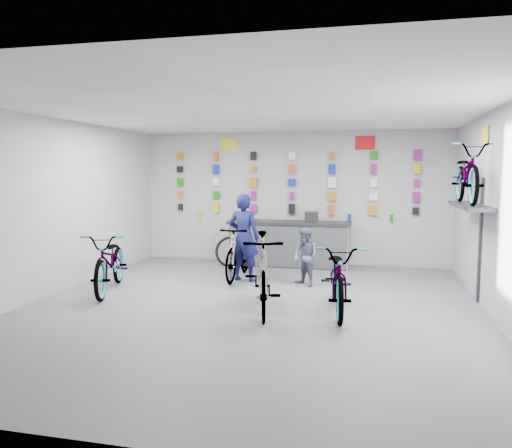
% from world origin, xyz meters
% --- Properties ---
extents(floor, '(8.00, 8.00, 0.00)m').
position_xyz_m(floor, '(0.00, 0.00, 0.00)').
color(floor, '#4E4E53').
rests_on(floor, ground).
extents(ceiling, '(8.00, 8.00, 0.00)m').
position_xyz_m(ceiling, '(0.00, 0.00, 3.00)').
color(ceiling, white).
rests_on(ceiling, wall_back).
extents(wall_back, '(7.00, 0.00, 7.00)m').
position_xyz_m(wall_back, '(0.00, 4.00, 1.50)').
color(wall_back, '#B9B9BB').
rests_on(wall_back, floor).
extents(wall_front, '(7.00, 0.00, 7.00)m').
position_xyz_m(wall_front, '(0.00, -4.00, 1.50)').
color(wall_front, '#B9B9BB').
rests_on(wall_front, floor).
extents(wall_left, '(0.00, 8.00, 8.00)m').
position_xyz_m(wall_left, '(-3.50, 0.00, 1.50)').
color(wall_left, '#B9B9BB').
rests_on(wall_left, floor).
extents(wall_right, '(0.00, 8.00, 8.00)m').
position_xyz_m(wall_right, '(3.50, 0.00, 1.50)').
color(wall_right, '#B9B9BB').
rests_on(wall_right, floor).
extents(counter, '(2.70, 0.66, 1.00)m').
position_xyz_m(counter, '(0.00, 3.54, 0.49)').
color(counter, black).
rests_on(counter, floor).
extents(merch_wall, '(5.55, 0.08, 1.57)m').
position_xyz_m(merch_wall, '(0.14, 3.93, 1.79)').
color(merch_wall, black).
rests_on(merch_wall, wall_back).
extents(wall_bracket, '(0.39, 1.90, 2.00)m').
position_xyz_m(wall_bracket, '(3.33, 1.20, 1.46)').
color(wall_bracket, '#333338').
rests_on(wall_bracket, wall_right).
extents(sign_left, '(0.42, 0.02, 0.30)m').
position_xyz_m(sign_left, '(-1.50, 3.98, 2.72)').
color(sign_left, yellow).
rests_on(sign_left, wall_back).
extents(sign_right, '(0.42, 0.02, 0.30)m').
position_xyz_m(sign_right, '(1.60, 3.98, 2.72)').
color(sign_right, red).
rests_on(sign_right, wall_back).
extents(sign_side, '(0.02, 0.40, 0.30)m').
position_xyz_m(sign_side, '(3.48, 1.20, 2.65)').
color(sign_side, yellow).
rests_on(sign_side, wall_right).
extents(bike_left, '(1.26, 2.14, 1.06)m').
position_xyz_m(bike_left, '(-2.63, 0.48, 0.53)').
color(bike_left, gray).
rests_on(bike_left, floor).
extents(bike_center, '(1.00, 2.05, 1.19)m').
position_xyz_m(bike_center, '(0.23, -0.18, 0.59)').
color(bike_center, gray).
rests_on(bike_center, floor).
extents(bike_right, '(0.95, 2.09, 1.06)m').
position_xyz_m(bike_right, '(1.32, 0.10, 0.53)').
color(bike_right, gray).
rests_on(bike_right, floor).
extents(bike_service, '(0.53, 1.80, 1.08)m').
position_xyz_m(bike_service, '(-0.74, 1.98, 0.54)').
color(bike_service, gray).
rests_on(bike_service, floor).
extents(bike_wall, '(0.63, 1.80, 0.95)m').
position_xyz_m(bike_wall, '(3.25, 1.20, 2.05)').
color(bike_wall, gray).
rests_on(bike_wall, wall_bracket).
extents(clerk, '(0.67, 0.50, 1.68)m').
position_xyz_m(clerk, '(-0.59, 1.87, 0.84)').
color(clerk, '#111444').
rests_on(clerk, floor).
extents(customer, '(0.66, 0.64, 1.07)m').
position_xyz_m(customer, '(0.61, 1.71, 0.53)').
color(customer, '#4D536C').
rests_on(customer, floor).
extents(spare_wheel, '(0.68, 0.22, 0.68)m').
position_xyz_m(spare_wheel, '(-1.25, 3.17, 0.33)').
color(spare_wheel, black).
rests_on(spare_wheel, floor).
extents(register, '(0.30, 0.31, 0.22)m').
position_xyz_m(register, '(0.50, 3.55, 1.11)').
color(register, black).
rests_on(register, counter).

